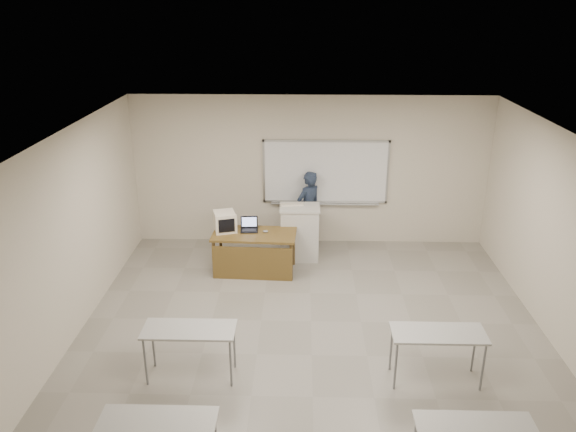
{
  "coord_description": "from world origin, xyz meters",
  "views": [
    {
      "loc": [
        -0.16,
        -6.66,
        4.71
      ],
      "look_at": [
        -0.4,
        2.2,
        1.25
      ],
      "focal_mm": 35.0,
      "sensor_mm": 36.0,
      "label": 1
    }
  ],
  "objects_px": {
    "instructor_desk": "(254,246)",
    "crt_monitor": "(224,221)",
    "presenter": "(308,209)",
    "podium": "(300,232)",
    "mouse": "(266,231)",
    "keyboard": "(292,204)",
    "whiteboard": "(326,173)",
    "laptop": "(249,227)"
  },
  "relations": [
    {
      "from": "keyboard",
      "to": "instructor_desk",
      "type": "bearing_deg",
      "value": -139.76
    },
    {
      "from": "laptop",
      "to": "keyboard",
      "type": "bearing_deg",
      "value": 29.73
    },
    {
      "from": "whiteboard",
      "to": "crt_monitor",
      "type": "distance_m",
      "value": 2.31
    },
    {
      "from": "presenter",
      "to": "whiteboard",
      "type": "bearing_deg",
      "value": 165.87
    },
    {
      "from": "whiteboard",
      "to": "keyboard",
      "type": "height_order",
      "value": "whiteboard"
    },
    {
      "from": "crt_monitor",
      "to": "whiteboard",
      "type": "bearing_deg",
      "value": 17.03
    },
    {
      "from": "laptop",
      "to": "mouse",
      "type": "relative_size",
      "value": 3.21
    },
    {
      "from": "crt_monitor",
      "to": "presenter",
      "type": "relative_size",
      "value": 0.28
    },
    {
      "from": "mouse",
      "to": "presenter",
      "type": "xyz_separation_m",
      "value": [
        0.78,
        1.15,
        0.01
      ]
    },
    {
      "from": "instructor_desk",
      "to": "crt_monitor",
      "type": "xyz_separation_m",
      "value": [
        -0.55,
        0.24,
        0.37
      ]
    },
    {
      "from": "whiteboard",
      "to": "instructor_desk",
      "type": "distance_m",
      "value": 2.19
    },
    {
      "from": "whiteboard",
      "to": "laptop",
      "type": "distance_m",
      "value": 1.98
    },
    {
      "from": "crt_monitor",
      "to": "keyboard",
      "type": "distance_m",
      "value": 1.34
    },
    {
      "from": "keyboard",
      "to": "presenter",
      "type": "xyz_separation_m",
      "value": [
        0.32,
        0.54,
        -0.29
      ]
    },
    {
      "from": "laptop",
      "to": "presenter",
      "type": "relative_size",
      "value": 0.2
    },
    {
      "from": "mouse",
      "to": "presenter",
      "type": "height_order",
      "value": "presenter"
    },
    {
      "from": "instructor_desk",
      "to": "laptop",
      "type": "height_order",
      "value": "laptop"
    },
    {
      "from": "whiteboard",
      "to": "laptop",
      "type": "bearing_deg",
      "value": -139.35
    },
    {
      "from": "instructor_desk",
      "to": "keyboard",
      "type": "height_order",
      "value": "keyboard"
    },
    {
      "from": "mouse",
      "to": "keyboard",
      "type": "relative_size",
      "value": 0.23
    },
    {
      "from": "instructor_desk",
      "to": "mouse",
      "type": "xyz_separation_m",
      "value": [
        0.2,
        0.16,
        0.22
      ]
    },
    {
      "from": "crt_monitor",
      "to": "presenter",
      "type": "bearing_deg",
      "value": 18.47
    },
    {
      "from": "crt_monitor",
      "to": "podium",
      "type": "bearing_deg",
      "value": 1.87
    },
    {
      "from": "crt_monitor",
      "to": "laptop",
      "type": "height_order",
      "value": "crt_monitor"
    },
    {
      "from": "podium",
      "to": "keyboard",
      "type": "distance_m",
      "value": 0.56
    },
    {
      "from": "whiteboard",
      "to": "mouse",
      "type": "distance_m",
      "value": 1.87
    },
    {
      "from": "whiteboard",
      "to": "instructor_desk",
      "type": "relative_size",
      "value": 1.66
    },
    {
      "from": "instructor_desk",
      "to": "mouse",
      "type": "distance_m",
      "value": 0.34
    },
    {
      "from": "crt_monitor",
      "to": "presenter",
      "type": "distance_m",
      "value": 1.88
    },
    {
      "from": "crt_monitor",
      "to": "mouse",
      "type": "xyz_separation_m",
      "value": [
        0.75,
        -0.08,
        -0.15
      ]
    },
    {
      "from": "podium",
      "to": "crt_monitor",
      "type": "height_order",
      "value": "crt_monitor"
    },
    {
      "from": "podium",
      "to": "keyboard",
      "type": "bearing_deg",
      "value": 151.04
    },
    {
      "from": "instructor_desk",
      "to": "crt_monitor",
      "type": "distance_m",
      "value": 0.7
    },
    {
      "from": "whiteboard",
      "to": "presenter",
      "type": "distance_m",
      "value": 0.79
    },
    {
      "from": "podium",
      "to": "keyboard",
      "type": "xyz_separation_m",
      "value": [
        -0.15,
        0.08,
        0.54
      ]
    },
    {
      "from": "podium",
      "to": "mouse",
      "type": "height_order",
      "value": "podium"
    },
    {
      "from": "presenter",
      "to": "podium",
      "type": "bearing_deg",
      "value": 34.26
    },
    {
      "from": "whiteboard",
      "to": "keyboard",
      "type": "distance_m",
      "value": 1.05
    },
    {
      "from": "laptop",
      "to": "mouse",
      "type": "bearing_deg",
      "value": -23.06
    },
    {
      "from": "instructor_desk",
      "to": "crt_monitor",
      "type": "relative_size",
      "value": 3.48
    },
    {
      "from": "whiteboard",
      "to": "presenter",
      "type": "relative_size",
      "value": 1.6
    },
    {
      "from": "podium",
      "to": "laptop",
      "type": "bearing_deg",
      "value": -155.77
    }
  ]
}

